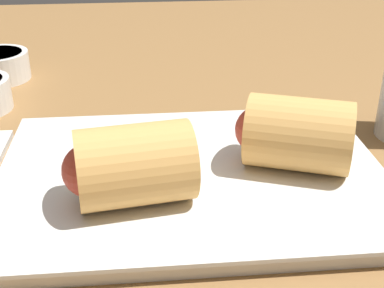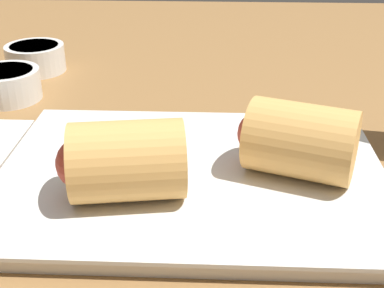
# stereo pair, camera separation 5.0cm
# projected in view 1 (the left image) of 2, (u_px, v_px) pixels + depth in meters

# --- Properties ---
(table_surface) EXTENTS (1.80, 1.40, 0.02)m
(table_surface) POSITION_uv_depth(u_px,v_px,m) (177.00, 218.00, 0.40)
(table_surface) COLOR olive
(table_surface) RESTS_ON ground
(serving_plate) EXTENTS (0.30, 0.22, 0.01)m
(serving_plate) POSITION_uv_depth(u_px,v_px,m) (192.00, 178.00, 0.42)
(serving_plate) COLOR silver
(serving_plate) RESTS_ON table_surface
(roll_front_left) EXTENTS (0.09, 0.07, 0.06)m
(roll_front_left) POSITION_uv_depth(u_px,v_px,m) (127.00, 166.00, 0.36)
(roll_front_left) COLOR #DBA356
(roll_front_left) RESTS_ON serving_plate
(roll_front_right) EXTENTS (0.09, 0.08, 0.06)m
(roll_front_right) POSITION_uv_depth(u_px,v_px,m) (292.00, 133.00, 0.41)
(roll_front_right) COLOR #DBA356
(roll_front_right) RESTS_ON serving_plate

